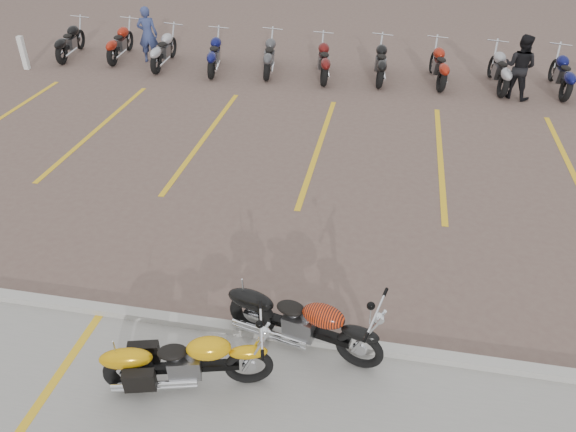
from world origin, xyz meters
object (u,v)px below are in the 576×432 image
(person_b, at_px, (520,67))
(bollard, at_px, (23,53))
(flame_cruiser, at_px, (301,323))
(yellow_cruiser, at_px, (184,362))
(person_a, at_px, (148,34))

(person_b, distance_m, bollard, 14.38)
(flame_cruiser, relative_size, bollard, 2.16)
(flame_cruiser, height_order, person_b, person_b)
(yellow_cruiser, bearing_deg, person_b, 48.95)
(yellow_cruiser, bearing_deg, person_a, 99.46)
(person_a, height_order, person_b, person_b)
(yellow_cruiser, relative_size, flame_cruiser, 0.94)
(person_b, relative_size, bollard, 1.70)
(bollard, bearing_deg, yellow_cruiser, -49.91)
(bollard, bearing_deg, flame_cruiser, -43.54)
(flame_cruiser, relative_size, person_a, 1.27)
(person_a, relative_size, bollard, 1.70)
(flame_cruiser, height_order, bollard, bollard)
(person_a, xyz_separation_m, person_b, (10.91, -1.03, 0.00))
(yellow_cruiser, height_order, flame_cruiser, flame_cruiser)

